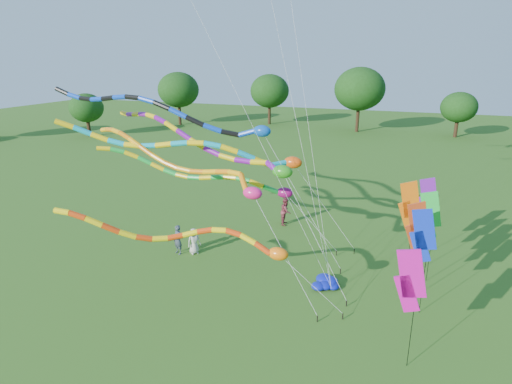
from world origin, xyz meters
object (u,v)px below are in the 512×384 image
(tube_kite_orange, at_px, (188,165))
(blue_nylon_heap, at_px, (317,283))
(tube_kite_red, at_px, (200,239))
(person_c, at_px, (286,211))
(person_a, at_px, (194,241))
(person_b, at_px, (178,240))

(tube_kite_orange, xyz_separation_m, blue_nylon_heap, (6.71, 0.41, -5.52))
(tube_kite_red, distance_m, person_c, 11.67)
(blue_nylon_heap, bearing_deg, person_a, 169.89)
(person_a, bearing_deg, tube_kite_red, -103.87)
(blue_nylon_heap, xyz_separation_m, person_b, (-8.41, 0.99, 0.61))
(person_b, xyz_separation_m, person_c, (4.54, 6.55, 0.06))
(tube_kite_red, bearing_deg, person_b, 115.25)
(tube_kite_orange, distance_m, blue_nylon_heap, 8.70)
(tube_kite_orange, xyz_separation_m, person_c, (2.84, 7.95, -4.85))
(blue_nylon_heap, distance_m, person_b, 8.49)
(tube_kite_red, relative_size, tube_kite_orange, 0.82)
(tube_kite_red, height_order, blue_nylon_heap, tube_kite_red)
(tube_kite_red, height_order, person_c, tube_kite_red)
(person_a, distance_m, person_b, 0.93)
(tube_kite_red, xyz_separation_m, person_c, (0.49, 11.36, -2.63))
(person_b, bearing_deg, person_a, 44.51)
(tube_kite_red, height_order, person_b, tube_kite_red)
(person_a, bearing_deg, person_c, 13.53)
(tube_kite_red, distance_m, blue_nylon_heap, 6.67)
(tube_kite_orange, xyz_separation_m, person_a, (-0.85, 1.75, -5.01))
(tube_kite_red, bearing_deg, tube_kite_orange, 109.71)
(person_a, xyz_separation_m, person_c, (3.69, 6.19, 0.16))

